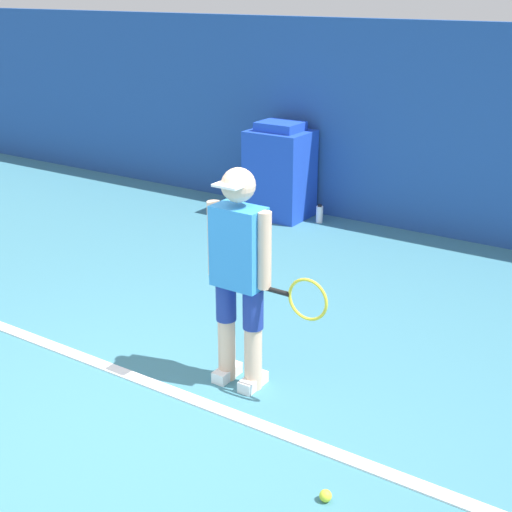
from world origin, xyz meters
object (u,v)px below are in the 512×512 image
Objects in this scene: covered_chair at (280,172)px; water_bottle at (319,214)px; tennis_player at (240,271)px; tennis_ball at (326,496)px.

covered_chair reaches higher than water_bottle.
tennis_player is at bearing -69.87° from water_bottle.
tennis_ball is 0.31× the size of water_bottle.
tennis_player reaches higher than tennis_ball.
tennis_ball is at bearing -55.55° from covered_chair.
water_bottle reaches higher than tennis_ball.
tennis_ball is 0.06× the size of covered_chair.
covered_chair is at bearing -175.87° from water_bottle.
tennis_ball is at bearing -34.31° from tennis_player.
tennis_player is 3.81m from covered_chair.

